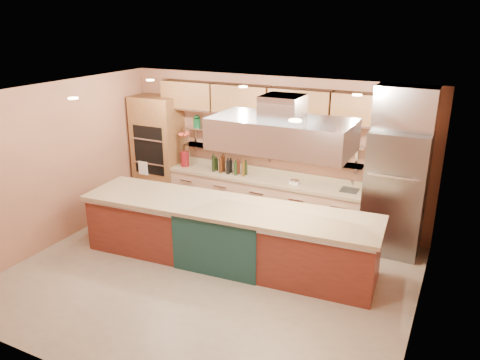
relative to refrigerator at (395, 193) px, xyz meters
The scene contains 21 objects.
floor 3.35m from the refrigerator, 137.68° to the right, with size 6.00×5.00×0.02m, color gray.
ceiling 3.63m from the refrigerator, 137.68° to the right, with size 6.00×5.00×0.02m, color black.
wall_back 2.40m from the refrigerator, behind, with size 6.00×0.04×2.80m, color #A1684C.
wall_front 5.21m from the refrigerator, 116.86° to the right, with size 6.00×0.04×2.80m, color #A1684C.
wall_left 5.77m from the refrigerator, 158.20° to the right, with size 0.04×5.00×2.80m, color #A1684C.
wall_right 2.26m from the refrigerator, 73.10° to the right, with size 0.04×5.00×2.80m, color #A1684C.
oven_stack 4.80m from the refrigerator, behind, with size 0.95×0.64×2.30m, color brown.
refrigerator is the anchor object (origin of this frame).
back_counter 2.47m from the refrigerator, behind, with size 3.84×0.64×0.93m, color tan.
wall_shelf_lower 2.43m from the refrigerator, behind, with size 3.60×0.26×0.03m, color silver.
wall_shelf_upper 2.50m from the refrigerator, behind, with size 3.60×0.26×0.03m, color silver.
upper_cabinets 2.69m from the refrigerator, behind, with size 4.60×0.36×0.55m, color brown.
range_hood 2.45m from the refrigerator, 131.68° to the right, with size 2.00×1.00×0.45m, color silver.
ceiling_downlights 3.50m from the refrigerator, 140.46° to the right, with size 4.00×2.80×0.02m, color #FFE5A5.
island 2.87m from the refrigerator, 145.50° to the right, with size 4.75×1.03×0.99m, color maroon.
flower_vase 4.13m from the refrigerator, behind, with size 0.17×0.17×0.31m, color maroon.
oil_bottle_cluster 3.11m from the refrigerator, behind, with size 0.77×0.22×0.25m, color black.
kitchen_scale 1.76m from the refrigerator, behind, with size 0.16×0.12×0.09m, color white.
bar_faucet 0.74m from the refrigerator, behind, with size 0.03×0.03×0.22m, color silver.
copper_kettle 3.49m from the refrigerator, behind, with size 0.19×0.19×0.15m, color orange.
green_canister 2.86m from the refrigerator, behind, with size 0.13×0.13×0.16m, color #0D3E1E.
Camera 1 is at (3.27, -5.49, 3.84)m, focal length 35.00 mm.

